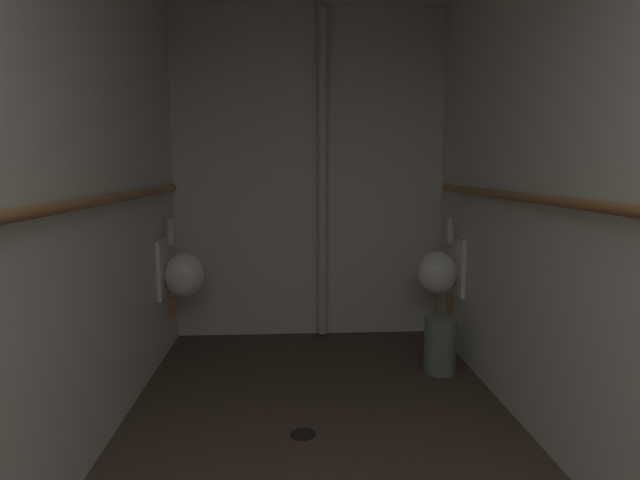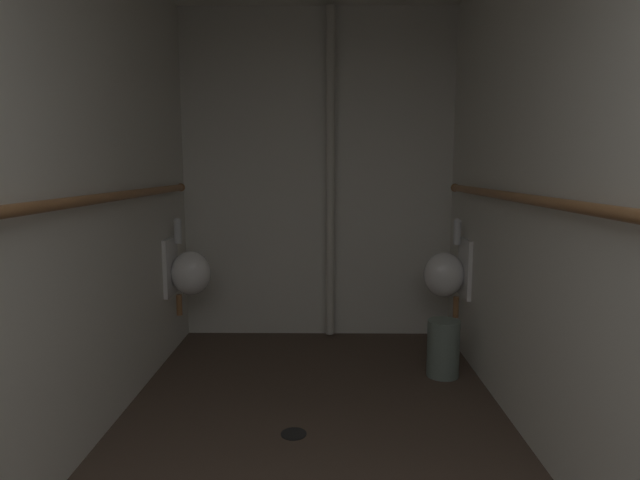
% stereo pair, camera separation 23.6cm
% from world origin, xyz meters
% --- Properties ---
extents(wall_left, '(0.06, 4.50, 2.72)m').
position_xyz_m(wall_left, '(-1.16, 2.19, 1.36)').
color(wall_left, silver).
rests_on(wall_left, ground).
extents(wall_right, '(0.06, 4.50, 2.72)m').
position_xyz_m(wall_right, '(1.16, 2.19, 1.36)').
color(wall_right, silver).
rests_on(wall_right, ground).
extents(wall_back, '(2.38, 0.06, 2.72)m').
position_xyz_m(wall_back, '(0.00, 4.41, 1.36)').
color(wall_back, silver).
rests_on(wall_back, ground).
extents(urinal_left_mid, '(0.32, 0.30, 0.76)m').
position_xyz_m(urinal_left_mid, '(-0.98, 3.88, 0.65)').
color(urinal_left_mid, white).
extents(urinal_right_mid, '(0.32, 0.30, 0.76)m').
position_xyz_m(urinal_right_mid, '(0.98, 3.85, 0.65)').
color(urinal_right_mid, white).
extents(supply_pipe_left, '(0.06, 3.75, 0.06)m').
position_xyz_m(supply_pipe_left, '(-1.07, 2.24, 1.28)').
color(supply_pipe_left, '#936038').
extents(supply_pipe_right, '(0.06, 3.78, 0.06)m').
position_xyz_m(supply_pipe_right, '(1.07, 2.19, 1.28)').
color(supply_pipe_right, '#936038').
extents(standpipe_back_wall, '(0.07, 0.07, 2.67)m').
position_xyz_m(standpipe_back_wall, '(0.11, 4.30, 1.36)').
color(standpipe_back_wall, beige).
rests_on(standpipe_back_wall, ground).
extents(floor_drain, '(0.14, 0.14, 0.01)m').
position_xyz_m(floor_drain, '(-0.10, 2.64, 0.00)').
color(floor_drain, black).
rests_on(floor_drain, ground).
extents(waste_bin, '(0.22, 0.22, 0.39)m').
position_xyz_m(waste_bin, '(0.88, 3.46, 0.20)').
color(waste_bin, slate).
rests_on(waste_bin, ground).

